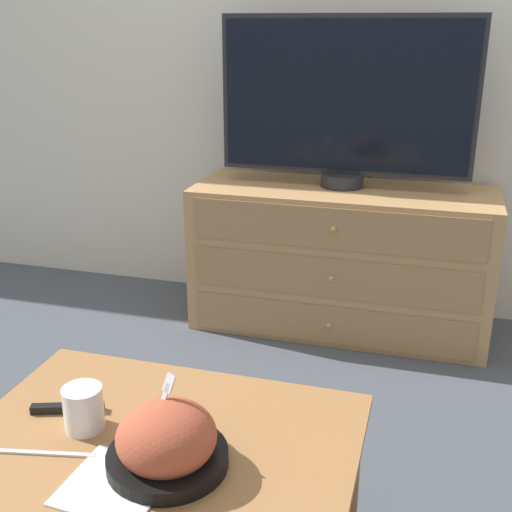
# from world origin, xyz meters

# --- Properties ---
(ground_plane) EXTENTS (12.00, 12.00, 0.00)m
(ground_plane) POSITION_xyz_m (0.00, 0.00, 0.00)
(ground_plane) COLOR #474C56
(wall_back) EXTENTS (12.00, 0.05, 2.60)m
(wall_back) POSITION_xyz_m (0.00, 0.03, 1.30)
(wall_back) COLOR silver
(wall_back) RESTS_ON ground_plane
(dresser) EXTENTS (1.23, 0.47, 0.61)m
(dresser) POSITION_xyz_m (-0.05, -0.26, 0.31)
(dresser) COLOR tan
(dresser) RESTS_ON ground_plane
(tv) EXTENTS (1.02, 0.18, 0.67)m
(tv) POSITION_xyz_m (-0.07, -0.21, 0.96)
(tv) COLOR #232328
(tv) RESTS_ON dresser
(coffee_table) EXTENTS (0.81, 0.59, 0.45)m
(coffee_table) POSITION_xyz_m (-0.19, -1.81, 0.38)
(coffee_table) COLOR #9E6B3D
(coffee_table) RESTS_ON ground_plane
(takeout_bowl) EXTENTS (0.23, 0.23, 0.17)m
(takeout_bowl) POSITION_xyz_m (-0.14, -1.87, 0.50)
(takeout_bowl) COLOR black
(takeout_bowl) RESTS_ON coffee_table
(drink_cup) EXTENTS (0.08, 0.08, 0.10)m
(drink_cup) POSITION_xyz_m (-0.36, -1.81, 0.49)
(drink_cup) COLOR beige
(drink_cup) RESTS_ON coffee_table
(napkin) EXTENTS (0.19, 0.19, 0.00)m
(napkin) POSITION_xyz_m (-0.21, -1.95, 0.45)
(napkin) COLOR white
(napkin) RESTS_ON coffee_table
(knife) EXTENTS (0.19, 0.05, 0.01)m
(knife) POSITION_xyz_m (-0.38, -1.91, 0.45)
(knife) COLOR silver
(knife) RESTS_ON coffee_table
(remote_control) EXTENTS (0.16, 0.07, 0.02)m
(remote_control) POSITION_xyz_m (-0.42, -1.76, 0.46)
(remote_control) COLOR black
(remote_control) RESTS_ON coffee_table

